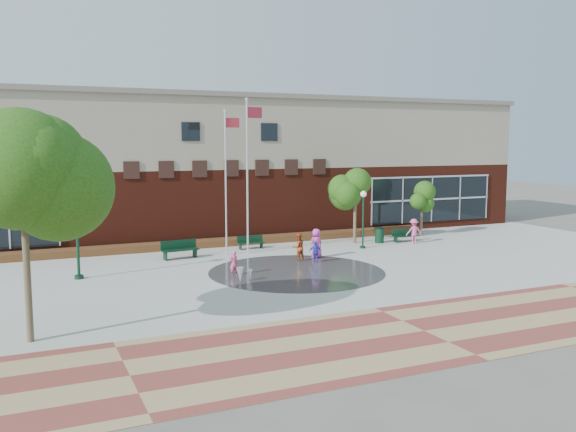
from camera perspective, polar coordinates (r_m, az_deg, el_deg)
name	(u,v)px	position (r m, az deg, el deg)	size (l,w,h in m)	color
ground	(326,286)	(26.57, 3.54, -6.53)	(120.00, 120.00, 0.00)	#666056
plaza_concrete	(288,268)	(30.08, 0.00, -4.91)	(46.00, 18.00, 0.01)	#A8A8A0
paver_band	(424,331)	(20.85, 12.63, -10.48)	(46.00, 6.00, 0.01)	brown
splash_pad	(297,272)	(29.19, 0.80, -5.28)	(8.40, 8.40, 0.01)	#383A3D
library_building	(208,165)	(42.14, -7.51, 4.79)	(44.40, 10.40, 9.20)	#521B10
flower_bed	(237,245)	(37.04, -4.80, -2.69)	(26.00, 1.20, 0.40)	maroon
flagpole_left	(226,175)	(33.27, -5.79, 3.84)	(0.93, 0.18, 7.91)	silver
flagpole_right	(248,168)	(33.59, -3.76, 4.55)	(1.04, 0.28, 8.57)	silver
lamp_left	(77,221)	(28.91, -19.16, -0.47)	(0.45, 0.45, 4.26)	#0E301D
lamp_right	(363,213)	(35.56, 7.05, 0.29)	(0.36, 0.36, 3.38)	#0E301D
bench_left	(180,253)	(32.88, -10.07, -3.44)	(2.03, 0.76, 1.00)	#0E301D
bench_mid	(251,245)	(35.41, -3.50, -2.72)	(1.56, 0.47, 0.78)	#0E301D
bench_right	(405,238)	(38.55, 10.86, -2.04)	(1.58, 0.54, 0.78)	#0E301D
trash_can	(379,235)	(37.83, 8.55, -1.80)	(0.58, 0.58, 0.96)	#0E301D
tree_big_left	(21,162)	(20.01, -23.68, 4.62)	(4.88, 4.88, 7.80)	#4B3F2D
tree_mid	(355,189)	(37.34, 6.31, 2.49)	(2.70, 2.70, 4.55)	#4B3F2D
tree_small_right	(422,198)	(40.92, 12.42, 1.66)	(2.03, 2.03, 3.46)	#4B3F2D
water_jet_a	(240,283)	(27.11, -4.50, -6.27)	(0.34, 0.34, 0.67)	white
water_jet_b	(250,281)	(27.52, -3.55, -6.06)	(0.21, 0.21, 0.47)	white
child_splash	(234,263)	(28.38, -5.10, -4.45)	(0.43, 0.28, 1.19)	#E84E78
adult_red	(298,247)	(31.68, 0.97, -2.95)	(0.72, 0.56, 1.49)	#AD481F
adult_pink	(316,243)	(32.59, 2.67, -2.59)	(0.78, 0.51, 1.59)	#DE41AF
child_blue	(316,252)	(31.30, 2.60, -3.40)	(0.67, 0.28, 1.14)	#333CC0
person_bench	(414,231)	(37.98, 11.68, -1.41)	(0.99, 0.57, 1.53)	#EC599C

